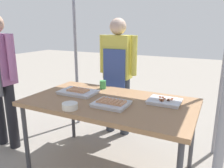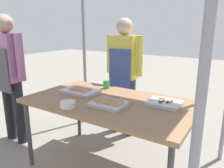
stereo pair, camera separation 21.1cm
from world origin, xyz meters
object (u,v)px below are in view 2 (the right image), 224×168
object	(u,v)px
tray_meat_skewers	(164,103)
condiment_bowl	(68,104)
stall_table	(109,105)
tray_pork_links	(80,91)
tray_grilled_sausages	(109,103)
customer_nearby	(9,70)
vendor_woman	(124,68)
drink_cup_near_edge	(106,84)

from	to	relation	value
tray_meat_skewers	condiment_bowl	distance (m)	0.86
stall_table	tray_pork_links	bearing A→B (deg)	174.08
tray_grilled_sausages	customer_nearby	world-z (taller)	customer_nearby
condiment_bowl	vendor_woman	xyz separation A→B (m)	(-0.08, 1.14, 0.13)
customer_nearby	tray_pork_links	bearing A→B (deg)	10.82
tray_meat_skewers	drink_cup_near_edge	bearing A→B (deg)	166.91
tray_pork_links	drink_cup_near_edge	size ratio (longest dim) A/B	4.19
stall_table	tray_pork_links	world-z (taller)	tray_pork_links
tray_pork_links	condiment_bowl	distance (m)	0.44
tray_grilled_sausages	customer_nearby	size ratio (longest dim) A/B	0.20
tray_meat_skewers	drink_cup_near_edge	size ratio (longest dim) A/B	3.18
customer_nearby	stall_table	bearing A→B (deg)	6.00
drink_cup_near_edge	vendor_woman	size ratio (longest dim) A/B	0.06
tray_grilled_sausages	tray_pork_links	bearing A→B (deg)	160.63
tray_pork_links	tray_meat_skewers	bearing A→B (deg)	7.54
stall_table	customer_nearby	bearing A→B (deg)	-174.00
tray_grilled_sausages	tray_meat_skewers	world-z (taller)	tray_grilled_sausages
condiment_bowl	vendor_woman	bearing A→B (deg)	94.08
tray_meat_skewers	customer_nearby	distance (m)	1.87
drink_cup_near_edge	vendor_woman	xyz separation A→B (m)	(-0.03, 0.45, 0.11)
vendor_woman	tray_pork_links	bearing A→B (deg)	81.37
tray_grilled_sausages	vendor_woman	world-z (taller)	vendor_woman
vendor_woman	tray_meat_skewers	bearing A→B (deg)	141.10
tray_pork_links	condiment_bowl	xyz separation A→B (m)	(0.19, -0.40, 0.01)
drink_cup_near_edge	tray_grilled_sausages	bearing A→B (deg)	-53.69
stall_table	condiment_bowl	xyz separation A→B (m)	(-0.20, -0.36, 0.08)
tray_meat_skewers	drink_cup_near_edge	xyz separation A→B (m)	(-0.75, 0.17, 0.03)
tray_grilled_sausages	drink_cup_near_edge	world-z (taller)	drink_cup_near_edge
tray_pork_links	condiment_bowl	world-z (taller)	same
stall_table	condiment_bowl	world-z (taller)	condiment_bowl
stall_table	customer_nearby	world-z (taller)	customer_nearby
condiment_bowl	customer_nearby	xyz separation A→B (m)	(-1.15, 0.21, 0.15)
tray_meat_skewers	vendor_woman	bearing A→B (deg)	141.10
stall_table	tray_pork_links	size ratio (longest dim) A/B	4.11
tray_pork_links	condiment_bowl	size ratio (longest dim) A/B	2.88
tray_grilled_sausages	vendor_woman	distance (m)	0.98
tray_meat_skewers	condiment_bowl	xyz separation A→B (m)	(-0.69, -0.51, 0.01)
tray_meat_skewers	vendor_woman	distance (m)	1.00
condiment_bowl	drink_cup_near_edge	world-z (taller)	drink_cup_near_edge
drink_cup_near_edge	tray_pork_links	bearing A→B (deg)	-115.43
tray_grilled_sausages	drink_cup_near_edge	xyz separation A→B (m)	(-0.34, 0.46, 0.02)
stall_table	tray_pork_links	xyz separation A→B (m)	(-0.39, 0.04, 0.07)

